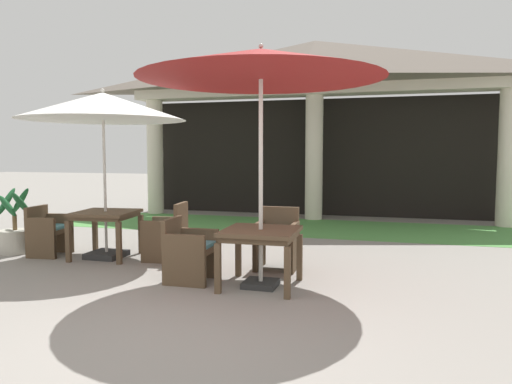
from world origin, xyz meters
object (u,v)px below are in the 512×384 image
Objects in this scene: patio_table_mid_left at (261,237)px; patio_chair_mid_left_west at (189,251)px; patio_chair_near_foreground_east at (167,234)px; potted_palm_left_edge at (15,235)px; patio_chair_near_foreground_west at (48,231)px; patio_umbrella_near_foreground at (103,108)px; patio_umbrella_mid_left at (261,65)px; patio_table_near_foreground at (106,218)px; patio_chair_mid_left_north at (277,240)px.

patio_table_mid_left is 1.13× the size of patio_chair_mid_left_west.
patio_chair_near_foreground_east is 0.97× the size of patio_table_mid_left.
patio_chair_mid_left_west is (-0.96, -0.02, -0.22)m from patio_table_mid_left.
patio_chair_near_foreground_east is 0.81× the size of potted_palm_left_edge.
patio_chair_near_foreground_east reaches higher than patio_chair_mid_left_west.
patio_umbrella_near_foreground is at bearing 90.00° from patio_chair_near_foreground_west.
patio_umbrella_mid_left is 5.14m from potted_palm_left_edge.
patio_table_near_foreground is at bearing 161.56° from patio_table_mid_left.
patio_table_mid_left is 0.98m from patio_chair_mid_left_north.
patio_chair_near_foreground_west is (-2.01, -0.22, -0.01)m from patio_chair_near_foreground_east.
patio_chair_mid_left_west is at bearing 67.19° from patio_chair_near_foreground_west.
patio_chair_mid_left_west is 0.75× the size of potted_palm_left_edge.
patio_umbrella_near_foreground is 2.42× the size of potted_palm_left_edge.
patio_umbrella_mid_left is at bearing 90.00° from patio_chair_mid_left_west.
potted_palm_left_edge is (-1.66, -0.10, -2.06)m from patio_umbrella_near_foreground.
patio_chair_near_foreground_west is at bearing -173.68° from patio_table_near_foreground.
patio_chair_mid_left_west is (1.85, -0.95, -0.24)m from patio_table_near_foreground.
potted_palm_left_edge is (-3.51, 0.85, -0.10)m from patio_chair_mid_left_west.
patio_table_near_foreground is 2.09m from patio_chair_mid_left_west.
patio_chair_near_foreground_west is 3.90m from patio_table_mid_left.
patio_umbrella_near_foreground is 3.24× the size of patio_chair_mid_left_west.
patio_chair_near_foreground_west is 0.27× the size of patio_umbrella_mid_left.
patio_chair_near_foreground_east is 3.11m from patio_umbrella_mid_left.
patio_umbrella_near_foreground is (0.00, -0.00, 1.72)m from patio_table_near_foreground.
patio_umbrella_mid_left reaches higher than patio_table_near_foreground.
patio_chair_mid_left_north is (2.78, 0.03, -1.94)m from patio_umbrella_near_foreground.
patio_table_near_foreground is 2.79m from patio_chair_mid_left_north.
patio_chair_near_foreground_west is at bearing -173.68° from patio_umbrella_near_foreground.
patio_table_near_foreground is 1.06× the size of patio_table_mid_left.
patio_chair_near_foreground_west is (-1.00, -0.11, -0.24)m from patio_table_near_foreground.
potted_palm_left_edge reaches higher than patio_chair_mid_left_west.
patio_chair_near_foreground_east is 2.68m from potted_palm_left_edge.
patio_chair_mid_left_north is at bearing 0.54° from patio_umbrella_near_foreground.
patio_chair_near_foreground_east is at bearing 6.32° from patio_umbrella_near_foreground.
patio_table_near_foreground is 1.04m from patio_chair_near_foreground_east.
patio_chair_mid_left_west reaches higher than patio_table_near_foreground.
patio_umbrella_mid_left is (-0.00, -0.00, 2.10)m from patio_table_mid_left.
patio_table_near_foreground is 1.72m from patio_umbrella_near_foreground.
potted_palm_left_edge is at bearing -176.44° from patio_table_near_foreground.
patio_table_mid_left is at bearing 90.00° from patio_chair_mid_left_north.
patio_umbrella_mid_left reaches higher than patio_chair_near_foreground_east.
patio_chair_mid_left_north is (2.78, 0.03, -0.22)m from patio_table_near_foreground.
patio_table_mid_left is 0.98m from patio_chair_mid_left_west.
patio_umbrella_near_foreground is 3.32× the size of patio_chair_near_foreground_west.
patio_chair_near_foreground_west is 0.87× the size of patio_table_mid_left.
patio_chair_near_foreground_west is at bearing -0.66° from potted_palm_left_edge.
patio_chair_near_foreground_west is at bearing 167.79° from patio_table_mid_left.
potted_palm_left_edge is at bearing 88.29° from patio_chair_near_foreground_east.
patio_chair_mid_left_west is at bearing -27.33° from patio_table_near_foreground.
patio_chair_near_foreground_east is 2.09m from patio_table_mid_left.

